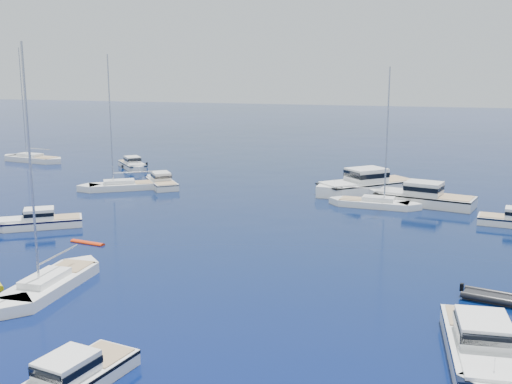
# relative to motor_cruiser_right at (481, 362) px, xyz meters

# --- Properties ---
(ground) EXTENTS (400.00, 400.00, 0.00)m
(ground) POSITION_rel_motor_cruiser_right_xyz_m (-14.87, 0.03, 0.00)
(ground) COLOR #081452
(ground) RESTS_ON ground
(motor_cruiser_right) EXTENTS (4.02, 10.19, 2.61)m
(motor_cruiser_right) POSITION_rel_motor_cruiser_right_xyz_m (0.00, 0.00, 0.00)
(motor_cruiser_right) COLOR white
(motor_cruiser_right) RESTS_ON ground
(motor_cruiser_left) EXTENTS (7.96, 6.60, 2.10)m
(motor_cruiser_left) POSITION_rel_motor_cruiser_right_xyz_m (-34.91, 14.25, 0.00)
(motor_cruiser_left) COLOR white
(motor_cruiser_left) RESTS_ON ground
(motor_cruiser_centre) EXTENTS (11.75, 5.81, 2.96)m
(motor_cruiser_centre) POSITION_rel_motor_cruiser_right_xyz_m (-4.37, 33.34, 0.00)
(motor_cruiser_centre) COLOR silver
(motor_cruiser_centre) RESTS_ON ground
(motor_cruiser_far_l) EXTENTS (7.06, 7.89, 2.14)m
(motor_cruiser_far_l) POSITION_rel_motor_cruiser_right_xyz_m (-33.31, 34.23, 0.00)
(motor_cruiser_far_l) COLOR white
(motor_cruiser_far_l) RESTS_ON ground
(motor_cruiser_distant) EXTENTS (11.99, 11.97, 3.41)m
(motor_cruiser_distant) POSITION_rel_motor_cruiser_right_xyz_m (-10.57, 37.64, 0.00)
(motor_cruiser_distant) COLOR white
(motor_cruiser_distant) RESTS_ON ground
(motor_cruiser_horizon) EXTENTS (7.11, 7.29, 2.05)m
(motor_cruiser_horizon) POSITION_rel_motor_cruiser_right_xyz_m (-42.76, 44.77, 0.00)
(motor_cruiser_horizon) COLOR white
(motor_cruiser_horizon) RESTS_ON ground
(sailboat_fore) EXTENTS (3.29, 10.52, 15.26)m
(sailboat_fore) POSITION_rel_motor_cruiser_right_xyz_m (-24.71, 1.91, 0.00)
(sailboat_fore) COLOR white
(sailboat_fore) RESTS_ON ground
(sailboat_mid_l) EXTENTS (10.18, 8.06, 15.33)m
(sailboat_mid_l) POSITION_rel_motor_cruiser_right_xyz_m (-36.53, 31.29, 0.00)
(sailboat_mid_l) COLOR white
(sailboat_mid_l) RESTS_ON ground
(sailboat_centre) EXTENTS (9.60, 2.93, 13.95)m
(sailboat_centre) POSITION_rel_motor_cruiser_right_xyz_m (-8.65, 30.96, 0.00)
(sailboat_centre) COLOR white
(sailboat_centre) RESTS_ON ground
(sailboat_far_l) EXTENTS (11.74, 4.63, 16.80)m
(sailboat_far_l) POSITION_rel_motor_cruiser_right_xyz_m (-59.73, 45.81, 0.00)
(sailboat_far_l) COLOR silver
(sailboat_far_l) RESTS_ON ground
(tender_grey_near) EXTENTS (3.53, 2.47, 0.95)m
(tender_grey_near) POSITION_rel_motor_cruiser_right_xyz_m (0.77, 8.15, 0.00)
(tender_grey_near) COLOR black
(tender_grey_near) RESTS_ON ground
(tender_grey_far) EXTENTS (3.78, 2.63, 0.95)m
(tender_grey_far) POSITION_rel_motor_cruiser_right_xyz_m (-42.84, 45.38, 0.00)
(tender_grey_far) COLOR black
(tender_grey_far) RESTS_ON ground
(kayak_orange) EXTENTS (3.02, 0.96, 0.30)m
(kayak_orange) POSITION_rel_motor_cruiser_right_xyz_m (-28.16, 11.30, 0.00)
(kayak_orange) COLOR red
(kayak_orange) RESTS_ON ground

